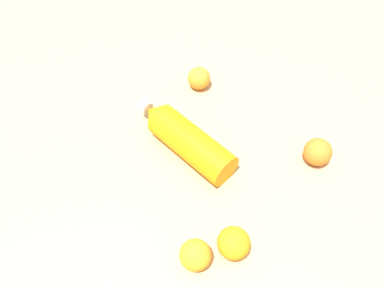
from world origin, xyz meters
name	(u,v)px	position (x,y,z in m)	size (l,w,h in m)	color
ground_plane	(206,142)	(0.00, 0.00, 0.00)	(2.40, 2.40, 0.00)	tan
water_bottle	(185,138)	(-0.01, -0.05, 0.04)	(0.29, 0.13, 0.08)	orange
orange_0	(195,255)	(0.23, -0.19, 0.03)	(0.06, 0.06, 0.06)	orange
orange_1	(199,78)	(-0.17, 0.09, 0.03)	(0.06, 0.06, 0.06)	orange
orange_2	(318,152)	(0.18, 0.18, 0.03)	(0.06, 0.06, 0.06)	orange
orange_3	(234,243)	(0.25, -0.11, 0.03)	(0.07, 0.07, 0.07)	orange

